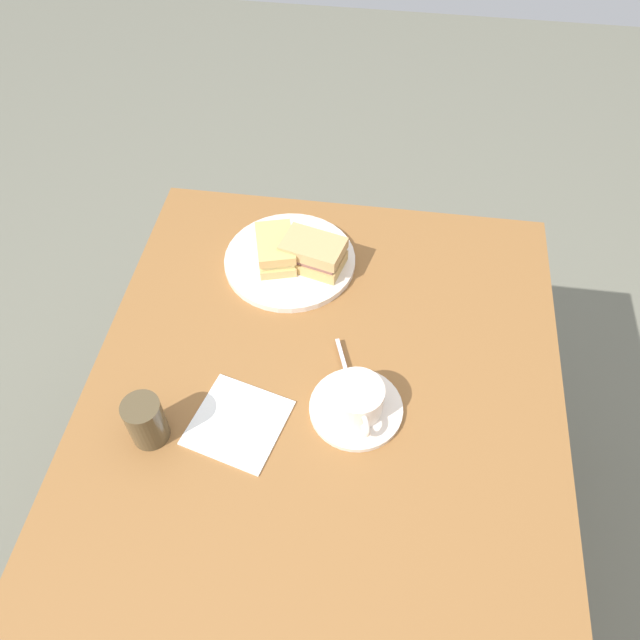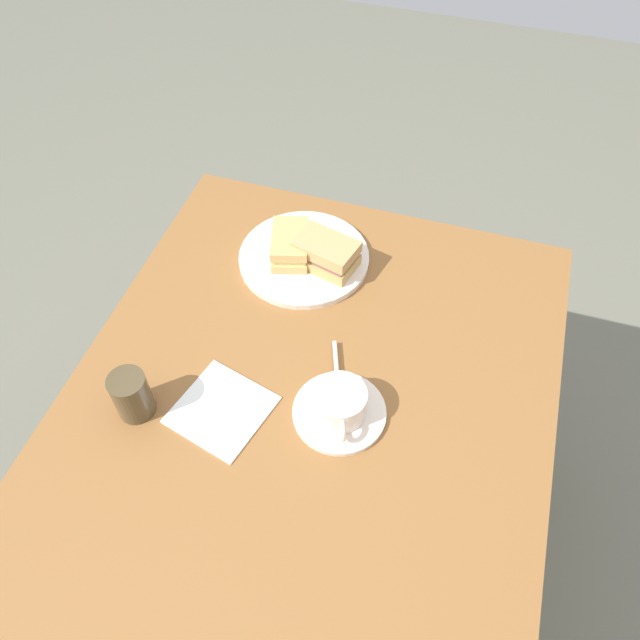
{
  "view_description": "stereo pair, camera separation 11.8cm",
  "coord_description": "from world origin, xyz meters",
  "px_view_note": "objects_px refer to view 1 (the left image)",
  "views": [
    {
      "loc": [
        -0.49,
        -0.08,
        1.66
      ],
      "look_at": [
        0.24,
        0.02,
        0.74
      ],
      "focal_mm": 35.36,
      "sensor_mm": 36.0,
      "label": 1
    },
    {
      "loc": [
        -0.46,
        -0.19,
        1.66
      ],
      "look_at": [
        0.24,
        0.02,
        0.74
      ],
      "focal_mm": 35.36,
      "sensor_mm": 36.0,
      "label": 2
    }
  ],
  "objects_px": {
    "dining_table": "(315,468)",
    "sandwich_front": "(276,249)",
    "coffee_cup": "(357,399)",
    "napkin": "(238,423)",
    "sandwich_back": "(313,253)",
    "drinking_glass": "(146,421)",
    "coffee_saucer": "(356,408)",
    "spoon": "(345,368)",
    "sandwich_plate": "(290,260)"
  },
  "relations": [
    {
      "from": "dining_table",
      "to": "sandwich_plate",
      "type": "distance_m",
      "value": 0.43
    },
    {
      "from": "dining_table",
      "to": "drinking_glass",
      "type": "relative_size",
      "value": 12.9
    },
    {
      "from": "sandwich_plate",
      "to": "sandwich_back",
      "type": "xyz_separation_m",
      "value": [
        -0.01,
        -0.05,
        0.04
      ]
    },
    {
      "from": "sandwich_front",
      "to": "sandwich_back",
      "type": "bearing_deg",
      "value": -93.41
    },
    {
      "from": "sandwich_front",
      "to": "sandwich_back",
      "type": "relative_size",
      "value": 0.95
    },
    {
      "from": "coffee_cup",
      "to": "napkin",
      "type": "height_order",
      "value": "coffee_cup"
    },
    {
      "from": "napkin",
      "to": "sandwich_back",
      "type": "bearing_deg",
      "value": -11.41
    },
    {
      "from": "dining_table",
      "to": "spoon",
      "type": "height_order",
      "value": "spoon"
    },
    {
      "from": "coffee_saucer",
      "to": "coffee_cup",
      "type": "height_order",
      "value": "coffee_cup"
    },
    {
      "from": "dining_table",
      "to": "drinking_glass",
      "type": "xyz_separation_m",
      "value": [
        -0.02,
        0.28,
        0.15
      ]
    },
    {
      "from": "sandwich_plate",
      "to": "napkin",
      "type": "bearing_deg",
      "value": 176.28
    },
    {
      "from": "dining_table",
      "to": "coffee_cup",
      "type": "xyz_separation_m",
      "value": [
        0.07,
        -0.06,
        0.14
      ]
    },
    {
      "from": "coffee_saucer",
      "to": "drinking_glass",
      "type": "xyz_separation_m",
      "value": [
        -0.09,
        0.34,
        0.04
      ]
    },
    {
      "from": "sandwich_plate",
      "to": "drinking_glass",
      "type": "height_order",
      "value": "drinking_glass"
    },
    {
      "from": "sandwich_front",
      "to": "drinking_glass",
      "type": "height_order",
      "value": "drinking_glass"
    },
    {
      "from": "spoon",
      "to": "coffee_saucer",
      "type": "bearing_deg",
      "value": -160.07
    },
    {
      "from": "sandwich_plate",
      "to": "coffee_cup",
      "type": "distance_m",
      "value": 0.37
    },
    {
      "from": "dining_table",
      "to": "napkin",
      "type": "distance_m",
      "value": 0.17
    },
    {
      "from": "sandwich_front",
      "to": "coffee_cup",
      "type": "bearing_deg",
      "value": -148.47
    },
    {
      "from": "dining_table",
      "to": "sandwich_plate",
      "type": "height_order",
      "value": "sandwich_plate"
    },
    {
      "from": "sandwich_front",
      "to": "coffee_cup",
      "type": "height_order",
      "value": "sandwich_front"
    },
    {
      "from": "dining_table",
      "to": "sandwich_front",
      "type": "xyz_separation_m",
      "value": [
        0.4,
        0.14,
        0.14
      ]
    },
    {
      "from": "coffee_cup",
      "to": "spoon",
      "type": "height_order",
      "value": "coffee_cup"
    },
    {
      "from": "sandwich_plate",
      "to": "napkin",
      "type": "relative_size",
      "value": 1.81
    },
    {
      "from": "spoon",
      "to": "drinking_glass",
      "type": "xyz_separation_m",
      "value": [
        -0.17,
        0.31,
        0.03
      ]
    },
    {
      "from": "sandwich_plate",
      "to": "drinking_glass",
      "type": "relative_size",
      "value": 2.93
    },
    {
      "from": "sandwich_plate",
      "to": "drinking_glass",
      "type": "xyz_separation_m",
      "value": [
        -0.42,
        0.17,
        0.04
      ]
    },
    {
      "from": "sandwich_plate",
      "to": "spoon",
      "type": "distance_m",
      "value": 0.29
    },
    {
      "from": "drinking_glass",
      "to": "sandwich_front",
      "type": "bearing_deg",
      "value": -18.14
    },
    {
      "from": "sandwich_front",
      "to": "napkin",
      "type": "height_order",
      "value": "sandwich_front"
    },
    {
      "from": "spoon",
      "to": "napkin",
      "type": "xyz_separation_m",
      "value": [
        -0.13,
        0.17,
        -0.01
      ]
    },
    {
      "from": "coffee_saucer",
      "to": "drinking_glass",
      "type": "height_order",
      "value": "drinking_glass"
    },
    {
      "from": "drinking_glass",
      "to": "coffee_saucer",
      "type": "bearing_deg",
      "value": -74.29
    },
    {
      "from": "coffee_saucer",
      "to": "drinking_glass",
      "type": "bearing_deg",
      "value": 105.71
    },
    {
      "from": "napkin",
      "to": "sandwich_plate",
      "type": "bearing_deg",
      "value": -3.72
    },
    {
      "from": "spoon",
      "to": "drinking_glass",
      "type": "relative_size",
      "value": 1.04
    },
    {
      "from": "dining_table",
      "to": "coffee_cup",
      "type": "relative_size",
      "value": 10.43
    },
    {
      "from": "sandwich_front",
      "to": "drinking_glass",
      "type": "bearing_deg",
      "value": 161.86
    },
    {
      "from": "sandwich_front",
      "to": "napkin",
      "type": "bearing_deg",
      "value": -179.59
    },
    {
      "from": "coffee_saucer",
      "to": "coffee_cup",
      "type": "distance_m",
      "value": 0.04
    },
    {
      "from": "sandwich_back",
      "to": "coffee_saucer",
      "type": "xyz_separation_m",
      "value": [
        -0.32,
        -0.12,
        -0.04
      ]
    },
    {
      "from": "dining_table",
      "to": "spoon",
      "type": "bearing_deg",
      "value": -13.15
    },
    {
      "from": "sandwich_back",
      "to": "coffee_cup",
      "type": "height_order",
      "value": "sandwich_back"
    },
    {
      "from": "coffee_cup",
      "to": "napkin",
      "type": "relative_size",
      "value": 0.76
    },
    {
      "from": "sandwich_plate",
      "to": "drinking_glass",
      "type": "distance_m",
      "value": 0.46
    },
    {
      "from": "drinking_glass",
      "to": "dining_table",
      "type": "bearing_deg",
      "value": -84.88
    },
    {
      "from": "sandwich_back",
      "to": "napkin",
      "type": "bearing_deg",
      "value": 168.59
    },
    {
      "from": "sandwich_front",
      "to": "drinking_glass",
      "type": "xyz_separation_m",
      "value": [
        -0.42,
        0.14,
        0.01
      ]
    },
    {
      "from": "sandwich_back",
      "to": "coffee_saucer",
      "type": "distance_m",
      "value": 0.34
    },
    {
      "from": "coffee_cup",
      "to": "drinking_glass",
      "type": "xyz_separation_m",
      "value": [
        -0.09,
        0.34,
        0.01
      ]
    }
  ]
}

